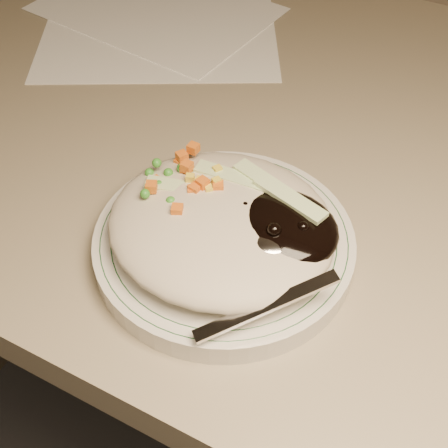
% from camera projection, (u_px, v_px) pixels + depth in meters
% --- Properties ---
extents(desk, '(1.40, 0.70, 0.74)m').
position_uv_depth(desk, '(366.00, 283.00, 0.78)').
color(desk, gray).
rests_on(desk, ground).
extents(plate, '(0.22, 0.22, 0.02)m').
position_uv_depth(plate, '(224.00, 245.00, 0.54)').
color(plate, silver).
rests_on(plate, desk).
extents(plate_rim, '(0.21, 0.21, 0.00)m').
position_uv_depth(plate_rim, '(224.00, 237.00, 0.53)').
color(plate_rim, '#144723').
rests_on(plate_rim, plate).
extents(meal, '(0.21, 0.19, 0.05)m').
position_uv_depth(meal, '(228.00, 222.00, 0.51)').
color(meal, '#AEA48D').
rests_on(meal, plate).
extents(papers, '(0.39, 0.35, 0.00)m').
position_uv_depth(papers, '(157.00, 22.00, 0.82)').
color(papers, white).
rests_on(papers, desk).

